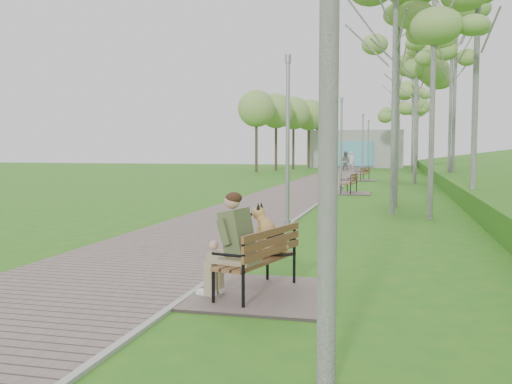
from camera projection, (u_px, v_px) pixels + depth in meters
ground at (263, 244)px, 12.46m from camera, size 120.00×120.00×0.00m
walkway at (317, 183)px, 33.69m from camera, size 3.50×67.00×0.04m
kerb at (347, 184)px, 33.27m from camera, size 0.10×67.00×0.05m
building_north at (356, 149)px, 62.01m from camera, size 10.00×5.20×4.00m
bench_main at (252, 262)px, 8.07m from camera, size 1.98×2.20×1.72m
bench_second at (349, 189)px, 26.21m from camera, size 1.88×2.09×1.15m
bench_third at (362, 178)px, 36.65m from camera, size 1.73×1.92×1.06m
lamp_post_near at (288, 149)px, 14.49m from camera, size 0.17×0.17×4.43m
lamp_post_second at (341, 148)px, 27.26m from camera, size 0.17×0.17×4.50m
lamp_post_third at (363, 147)px, 42.42m from camera, size 0.18×0.18×4.63m
lamp_post_far at (368, 146)px, 55.29m from camera, size 0.19×0.19×4.82m
pedestrian_near at (351, 161)px, 51.55m from camera, size 0.78×0.65×1.83m
pedestrian_far at (345, 161)px, 52.19m from camera, size 1.09×0.99×1.81m
birch_near_a at (396, 0)px, 17.42m from camera, size 2.55×2.55×8.42m
birch_mid_b at (452, 35)px, 29.35m from camera, size 2.85×2.85×10.05m
birch_mid_c at (417, 54)px, 33.06m from camera, size 2.99×2.99×9.64m
birch_far_a at (456, 38)px, 29.35m from camera, size 2.46×2.46×9.87m
birch_far_b at (399, 45)px, 33.70m from camera, size 2.90×2.90×10.41m
birch_far_c at (413, 95)px, 47.65m from camera, size 2.30×2.30×8.34m
birch_distant_a at (399, 104)px, 54.39m from camera, size 2.65×2.65×8.04m
birch_distant_b at (418, 101)px, 58.10m from camera, size 2.73×2.73×8.79m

